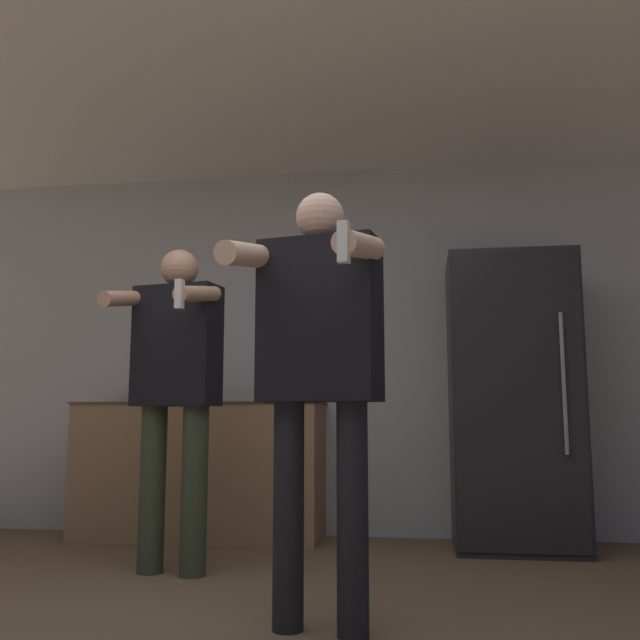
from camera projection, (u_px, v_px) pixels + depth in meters
The scene contains 10 objects.
wall_back at pixel (309, 349), 5.03m from camera, with size 7.00×0.06×2.55m.
ceiling_slab at pixel (268, 82), 3.84m from camera, with size 7.00×3.27×0.05m.
refrigerator at pixel (512, 401), 4.41m from camera, with size 0.76×0.73×1.79m.
counter at pixel (200, 470), 4.72m from camera, with size 1.64×0.56×0.89m.
bottle_short_whiskey at pixel (290, 381), 4.77m from camera, with size 0.09×0.09×0.36m.
bottle_clear_vodka at pixel (178, 388), 4.87m from camera, with size 0.06×0.06×0.26m.
bottle_tall_gin at pixel (198, 391), 4.85m from camera, with size 0.07×0.07×0.22m.
bottle_brown_liquor at pixel (152, 386), 4.90m from camera, with size 0.09×0.09×0.29m.
person_woman_foreground at pixel (319, 354), 2.71m from camera, with size 0.59×0.58×1.65m.
person_man_side at pixel (176, 380), 3.71m from camera, with size 0.56×0.55×1.68m.
Camera 1 is at (0.80, -2.16, 0.76)m, focal length 40.00 mm.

